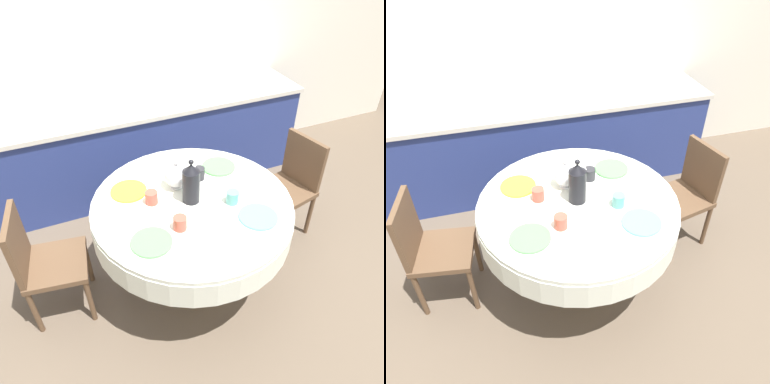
# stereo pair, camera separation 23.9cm
# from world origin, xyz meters

# --- Properties ---
(ground_plane) EXTENTS (12.00, 12.00, 0.00)m
(ground_plane) POSITION_xyz_m (0.00, 0.00, 0.00)
(ground_plane) COLOR brown
(wall_back) EXTENTS (7.00, 0.05, 2.60)m
(wall_back) POSITION_xyz_m (0.00, 1.67, 1.30)
(wall_back) COLOR silver
(wall_back) RESTS_ON ground_plane
(kitchen_counter) EXTENTS (3.24, 0.64, 0.88)m
(kitchen_counter) POSITION_xyz_m (0.00, 1.33, 0.44)
(kitchen_counter) COLOR navy
(kitchen_counter) RESTS_ON ground_plane
(dining_table) EXTENTS (1.33, 1.33, 0.77)m
(dining_table) POSITION_xyz_m (0.00, 0.00, 0.64)
(dining_table) COLOR tan
(dining_table) RESTS_ON ground_plane
(chair_left) EXTENTS (0.48, 0.48, 0.87)m
(chair_left) POSITION_xyz_m (0.98, 0.21, 0.49)
(chair_left) COLOR brown
(chair_left) RESTS_ON ground_plane
(chair_right) EXTENTS (0.46, 0.46, 0.87)m
(chair_right) POSITION_xyz_m (-0.99, 0.15, 0.49)
(chair_right) COLOR brown
(chair_right) RESTS_ON ground_plane
(plate_near_left) EXTENTS (0.24, 0.24, 0.01)m
(plate_near_left) POSITION_xyz_m (-0.36, -0.25, 0.78)
(plate_near_left) COLOR #5BA85B
(plate_near_left) RESTS_ON dining_table
(cup_near_left) EXTENTS (0.08, 0.08, 0.09)m
(cup_near_left) POSITION_xyz_m (-0.17, -0.20, 0.81)
(cup_near_left) COLOR #CC4C3D
(cup_near_left) RESTS_ON dining_table
(plate_near_right) EXTENTS (0.24, 0.24, 0.01)m
(plate_near_right) POSITION_xyz_m (0.32, -0.31, 0.78)
(plate_near_right) COLOR #60BCB7
(plate_near_right) RESTS_ON dining_table
(cup_near_right) EXTENTS (0.08, 0.08, 0.09)m
(cup_near_right) POSITION_xyz_m (0.24, -0.11, 0.81)
(cup_near_right) COLOR #5BA39E
(cup_near_right) RESTS_ON dining_table
(plate_far_left) EXTENTS (0.24, 0.24, 0.01)m
(plate_far_left) POSITION_xyz_m (-0.35, 0.26, 0.78)
(plate_far_left) COLOR yellow
(plate_far_left) RESTS_ON dining_table
(cup_far_left) EXTENTS (0.08, 0.08, 0.09)m
(cup_far_left) POSITION_xyz_m (-0.24, 0.09, 0.81)
(cup_far_left) COLOR #CC4C3D
(cup_far_left) RESTS_ON dining_table
(plate_far_right) EXTENTS (0.24, 0.24, 0.01)m
(plate_far_right) POSITION_xyz_m (0.34, 0.28, 0.78)
(plate_far_right) COLOR #5BA85B
(plate_far_right) RESTS_ON dining_table
(cup_far_right) EXTENTS (0.08, 0.08, 0.09)m
(cup_far_right) POSITION_xyz_m (0.15, 0.22, 0.81)
(cup_far_right) COLOR #28282D
(cup_far_right) RESTS_ON dining_table
(coffee_carafe) EXTENTS (0.11, 0.11, 0.32)m
(coffee_carafe) POSITION_xyz_m (-0.00, 0.01, 0.91)
(coffee_carafe) COLOR black
(coffee_carafe) RESTS_ON dining_table
(teapot) EXTENTS (0.23, 0.17, 0.22)m
(teapot) POSITION_xyz_m (-0.03, 0.19, 0.86)
(teapot) COLOR white
(teapot) RESTS_ON dining_table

